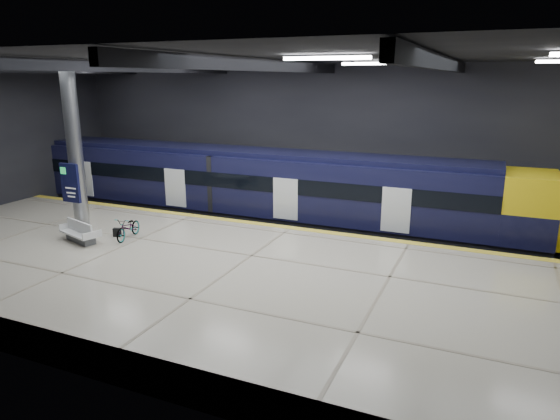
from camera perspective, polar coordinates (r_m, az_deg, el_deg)
The scene contains 10 objects.
ground at distance 19.41m, azimuth -1.86°, elevation -7.33°, with size 30.00×30.00×0.00m, color black.
room_shell at distance 18.05m, azimuth -2.02°, elevation 9.73°, with size 30.10×16.10×8.05m.
platform at distance 17.15m, azimuth -5.49°, elevation -8.49°, with size 30.00×11.00×1.10m, color beige.
safety_strip at distance 21.42m, azimuth 1.26°, elevation -2.03°, with size 30.00×0.40×0.01m, color yellow.
rails at distance 24.18m, azimuth 3.71°, elevation -2.62°, with size 30.00×1.52×0.16m.
train at distance 24.39m, azimuth -0.70°, elevation 2.38°, with size 29.40×2.84×3.79m.
bench at distance 21.05m, azimuth -21.85°, elevation -2.62°, with size 2.05×1.32×0.84m.
bicycle at distance 20.80m, azimuth -16.93°, elevation -1.94°, with size 0.60×1.71×0.90m, color #99999E.
pannier_bag at distance 21.26m, azimuth -18.11°, elevation -2.45°, with size 0.30×0.18×0.35m, color black.
info_column at distance 22.06m, azimuth -22.44°, elevation 6.28°, with size 0.90×0.78×6.90m.
Camera 1 is at (7.73, -16.23, 7.33)m, focal length 32.00 mm.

